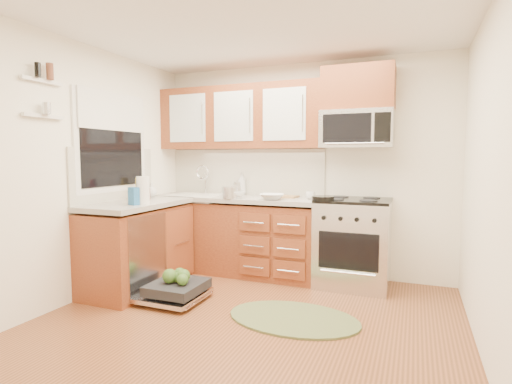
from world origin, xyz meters
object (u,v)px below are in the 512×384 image
at_px(range, 353,242).
at_px(bowl_b, 233,195).
at_px(sink, 197,205).
at_px(dishwasher, 174,291).
at_px(cutting_board, 284,196).
at_px(upper_cabinets, 240,118).
at_px(bowl_a, 272,197).
at_px(cup, 311,195).
at_px(paper_towel_roll, 143,190).
at_px(stock_pot, 231,192).
at_px(skillet, 323,198).
at_px(rug, 293,318).
at_px(microwave, 357,129).

xyz_separation_m(range, bowl_b, (-1.35, -0.18, 0.49)).
distance_m(range, sink, 1.96).
bearing_deg(dishwasher, bowl_b, 78.43).
height_order(sink, cutting_board, cutting_board).
bearing_deg(upper_cabinets, bowl_b, -79.63).
xyz_separation_m(cutting_board, bowl_a, (-0.05, -0.30, 0.02)).
height_order(bowl_b, cup, cup).
bearing_deg(paper_towel_roll, cutting_board, 46.72).
bearing_deg(stock_pot, cup, 14.94).
relative_size(range, bowl_b, 3.62).
xyz_separation_m(range, cutting_board, (-0.82, 0.12, 0.46)).
bearing_deg(upper_cabinets, cup, -7.50).
relative_size(paper_towel_roll, bowl_a, 1.04).
xyz_separation_m(upper_cabinets, sink, (-0.52, -0.16, -1.07)).
bearing_deg(cup, skillet, -53.79).
bearing_deg(paper_towel_roll, skillet, 26.13).
bearing_deg(sink, bowl_b, -16.22).
xyz_separation_m(bowl_a, cup, (0.39, 0.20, 0.01)).
xyz_separation_m(dishwasher, bowl_b, (0.19, 0.95, 0.87)).
bearing_deg(sink, rug, -34.96).
xyz_separation_m(cutting_board, cup, (0.34, -0.10, 0.03)).
bearing_deg(skillet, upper_cabinets, 160.65).
bearing_deg(sink, paper_towel_roll, -90.00).
height_order(range, stock_pot, stock_pot).
height_order(upper_cabinets, stock_pot, upper_cabinets).
bearing_deg(bowl_b, cutting_board, 29.68).
bearing_deg(upper_cabinets, microwave, -1.02).
relative_size(range, dishwasher, 1.36).
xyz_separation_m(skillet, bowl_b, (-1.07, 0.07, -0.01)).
bearing_deg(paper_towel_roll, rug, -2.43).
bearing_deg(rug, bowl_b, 136.94).
bearing_deg(stock_pot, bowl_b, 73.83).
bearing_deg(rug, upper_cabinets, 130.15).
height_order(sink, dishwasher, sink).
xyz_separation_m(range, cup, (-0.48, 0.02, 0.49)).
height_order(paper_towel_roll, bowl_a, paper_towel_roll).
bearing_deg(rug, skillet, 86.64).
xyz_separation_m(paper_towel_roll, bowl_a, (1.06, 0.88, -0.11)).
distance_m(sink, cutting_board, 1.13).
bearing_deg(upper_cabinets, sink, -163.55).
height_order(sink, bowl_b, bowl_b).
xyz_separation_m(sink, rug, (1.60, -1.12, -0.79)).
relative_size(microwave, cup, 7.02).
distance_m(dishwasher, skillet, 1.77).
bearing_deg(bowl_a, bowl_b, -179.94).
bearing_deg(microwave, bowl_b, -167.43).
distance_m(range, bowl_b, 1.44).
relative_size(microwave, dishwasher, 1.09).
xyz_separation_m(microwave, cutting_board, (-0.82, 0.00, -0.76)).
relative_size(range, sink, 1.53).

